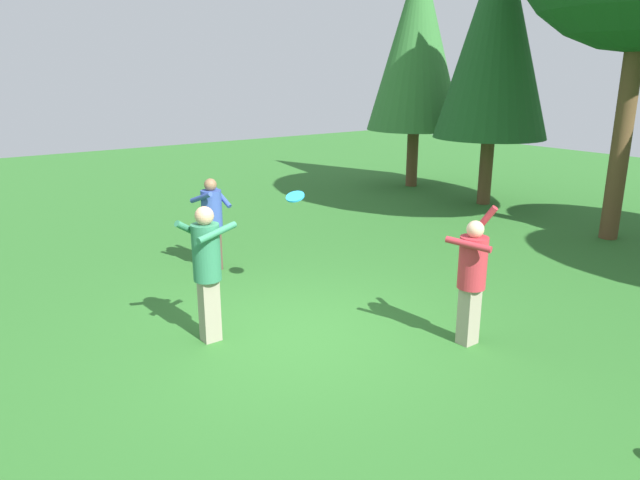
# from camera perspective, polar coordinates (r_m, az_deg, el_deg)

# --- Properties ---
(ground_plane) EXTENTS (40.00, 40.00, 0.00)m
(ground_plane) POSITION_cam_1_polar(r_m,az_deg,el_deg) (7.58, -2.55, -9.17)
(ground_plane) COLOR #2D6B28
(person_thrower) EXTENTS (0.59, 0.60, 1.73)m
(person_thrower) POSITION_cam_1_polar(r_m,az_deg,el_deg) (7.22, 14.70, -3.07)
(person_thrower) COLOR gray
(person_thrower) RESTS_ON ground_plane
(person_catcher) EXTENTS (0.60, 0.57, 1.57)m
(person_catcher) POSITION_cam_1_polar(r_m,az_deg,el_deg) (9.84, -10.55, 2.25)
(person_catcher) COLOR #4C382D
(person_catcher) RESTS_ON ground_plane
(person_bystander) EXTENTS (0.63, 0.69, 1.72)m
(person_bystander) POSITION_cam_1_polar(r_m,az_deg,el_deg) (7.16, -11.04, -2.21)
(person_bystander) COLOR gray
(person_bystander) RESTS_ON ground_plane
(frisbee) EXTENTS (0.36, 0.35, 0.13)m
(frisbee) POSITION_cam_1_polar(r_m,az_deg,el_deg) (8.27, -2.46, 4.28)
(frisbee) COLOR #2393D1
(tree_far_left) EXTENTS (2.70, 2.70, 6.45)m
(tree_far_left) POSITION_cam_1_polar(r_m,az_deg,el_deg) (17.23, 9.53, 18.55)
(tree_far_left) COLOR brown
(tree_far_left) RESTS_ON ground_plane
(tree_left) EXTENTS (2.74, 2.74, 6.55)m
(tree_left) POSITION_cam_1_polar(r_m,az_deg,el_deg) (15.18, 16.94, 18.71)
(tree_left) COLOR brown
(tree_left) RESTS_ON ground_plane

